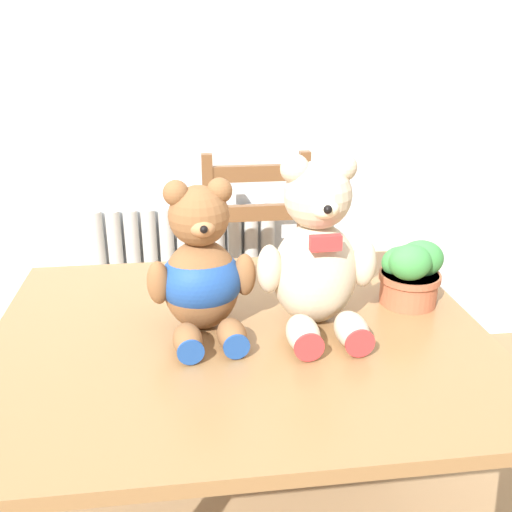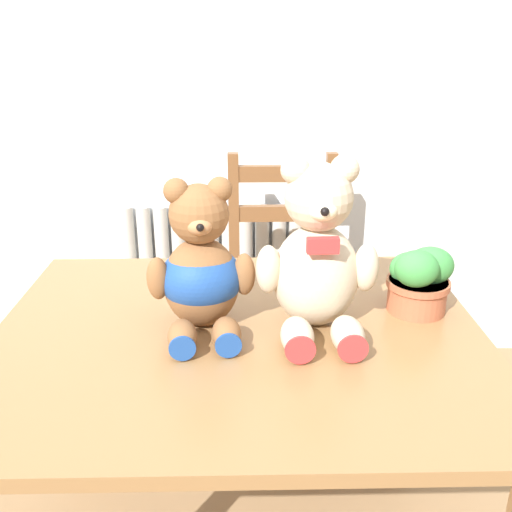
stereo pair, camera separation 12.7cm
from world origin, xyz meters
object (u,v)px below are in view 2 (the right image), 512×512
(wooden_chair_behind, at_px, (283,294))
(potted_plant, at_px, (419,279))
(teddy_bear_right, at_px, (317,257))
(teddy_bear_left, at_px, (201,270))

(wooden_chair_behind, bearing_deg, potted_plant, 111.26)
(teddy_bear_right, bearing_deg, teddy_bear_left, -2.53)
(wooden_chair_behind, relative_size, teddy_bear_left, 2.82)
(wooden_chair_behind, relative_size, teddy_bear_right, 2.48)
(potted_plant, bearing_deg, teddy_bear_left, -172.71)
(teddy_bear_left, bearing_deg, wooden_chair_behind, -113.30)
(wooden_chair_behind, relative_size, potted_plant, 5.80)
(wooden_chair_behind, height_order, potted_plant, wooden_chair_behind)
(potted_plant, bearing_deg, teddy_bear_right, -164.38)
(teddy_bear_right, bearing_deg, wooden_chair_behind, -90.01)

